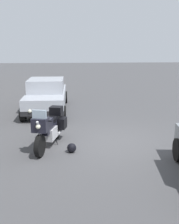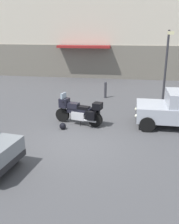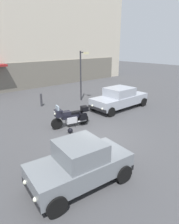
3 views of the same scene
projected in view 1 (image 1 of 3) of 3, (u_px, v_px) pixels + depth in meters
The scene contains 4 objects.
ground_plane at pixel (108, 142), 8.90m from camera, with size 80.00×80.00×0.00m, color #424244.
motorcycle at pixel (49, 127), 8.46m from camera, with size 2.23×1.03×1.36m.
helmet at pixel (72, 148), 8.06m from camera, with size 0.28×0.28×0.28m, color black.
car_sedan_far at pixel (47, 95), 12.96m from camera, with size 4.59×1.93×1.56m.
Camera 1 is at (-8.33, 1.23, 3.14)m, focal length 43.35 mm.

